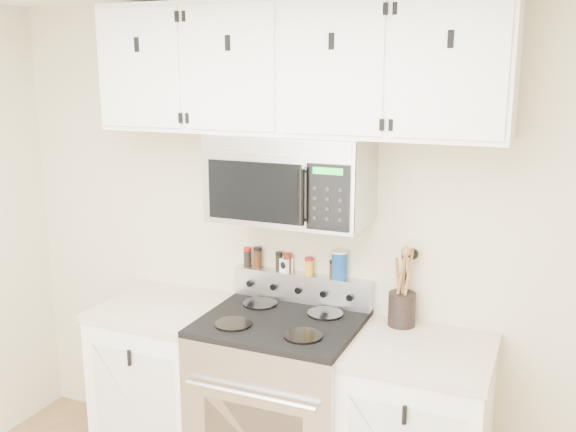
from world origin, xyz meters
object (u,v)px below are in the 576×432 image
object	(u,v)px
range	(281,405)
microwave	(291,178)
utensil_crock	(402,306)
salt_canister	(339,265)

from	to	relation	value
range	microwave	distance (m)	1.15
range	utensil_crock	size ratio (longest dim) A/B	2.83
range	salt_canister	distance (m)	0.77
range	utensil_crock	xyz separation A→B (m)	(0.55, 0.23, 0.53)
salt_canister	microwave	bearing A→B (deg)	-142.57
microwave	utensil_crock	distance (m)	0.83
range	salt_canister	bearing A→B (deg)	54.19
utensil_crock	salt_canister	world-z (taller)	utensil_crock
microwave	salt_canister	size ratio (longest dim) A/B	5.17
microwave	salt_canister	world-z (taller)	microwave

